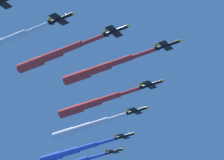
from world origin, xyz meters
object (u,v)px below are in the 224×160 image
object	(u,v)px
jet_lead	(99,69)
jet_starboard_inner	(51,56)
jet_port_outer	(69,152)
jet_port_mid	(81,128)
jet_port_inner	(90,104)

from	to	relation	value
jet_lead	jet_starboard_inner	xyz separation A→B (m)	(8.17, -16.03, 0.52)
jet_lead	jet_port_outer	world-z (taller)	jet_lead
jet_starboard_inner	jet_port_outer	xyz separation A→B (m)	(-62.36, -4.27, -2.60)
jet_starboard_inner	jet_lead	bearing A→B (deg)	117.00
jet_lead	jet_port_mid	size ratio (longest dim) A/B	1.03
jet_lead	jet_port_outer	xyz separation A→B (m)	(-54.20, -20.30, -2.07)
jet_port_inner	jet_port_mid	bearing A→B (deg)	-160.61
jet_port_mid	jet_port_outer	world-z (taller)	jet_port_mid
jet_lead	jet_port_inner	distance (m)	18.71
jet_port_inner	jet_port_outer	distance (m)	39.41
jet_port_mid	jet_port_outer	xyz separation A→B (m)	(-18.43, -8.48, -0.45)
jet_starboard_inner	jet_port_mid	distance (m)	44.19
jet_lead	jet_starboard_inner	world-z (taller)	jet_starboard_inner
jet_lead	jet_port_outer	bearing A→B (deg)	-159.46
jet_starboard_inner	jet_port_mid	world-z (taller)	jet_starboard_inner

